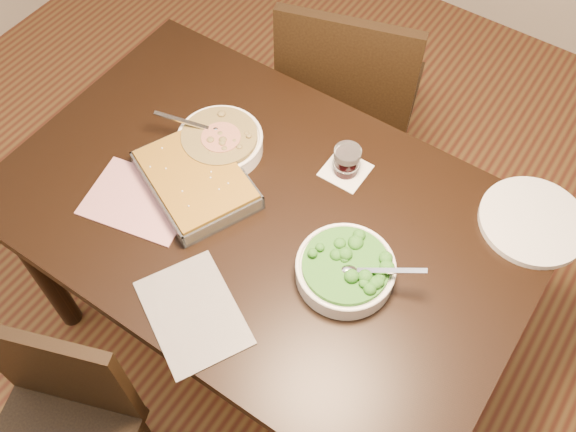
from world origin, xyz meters
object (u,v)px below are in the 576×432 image
object	(u,v)px
broccoli_bowl	(345,269)
chair_far	(348,97)
table	(265,230)
dinner_plate	(533,221)
wine_tumbler	(347,160)
baking_dish	(196,180)
chair_near	(59,428)
stew_bowl	(220,141)

from	to	relation	value
broccoli_bowl	chair_far	world-z (taller)	chair_far
table	dinner_plate	world-z (taller)	dinner_plate
wine_tumbler	chair_far	distance (m)	0.56
wine_tumbler	broccoli_bowl	bearing A→B (deg)	-59.22
baking_dish	chair_near	size ratio (longest dim) A/B	0.48
stew_bowl	broccoli_bowl	xyz separation A→B (m)	(0.50, -0.15, 0.00)
stew_bowl	chair_near	world-z (taller)	stew_bowl
stew_bowl	broccoli_bowl	size ratio (longest dim) A/B	0.95
dinner_plate	chair_near	distance (m)	1.34
broccoli_bowl	dinner_plate	size ratio (longest dim) A/B	0.96
table	wine_tumbler	size ratio (longest dim) A/B	16.73
broccoli_bowl	chair_far	bearing A→B (deg)	119.25
wine_tumbler	table	bearing A→B (deg)	-114.94
stew_bowl	dinner_plate	distance (m)	0.86
dinner_plate	chair_far	size ratio (longest dim) A/B	0.29
broccoli_bowl	dinner_plate	bearing A→B (deg)	51.46
table	baking_dish	xyz separation A→B (m)	(-0.20, -0.03, 0.12)
table	chair_near	bearing A→B (deg)	-103.81
chair_near	chair_far	bearing A→B (deg)	68.24
stew_bowl	dinner_plate	world-z (taller)	stew_bowl
baking_dish	chair_far	size ratio (longest dim) A/B	0.41
table	chair_far	size ratio (longest dim) A/B	1.48
baking_dish	chair_near	xyz separation A→B (m)	(0.02, -0.66, -0.33)
dinner_plate	chair_far	xyz separation A→B (m)	(-0.73, 0.31, -0.23)
wine_tumbler	chair_far	bearing A→B (deg)	118.24
table	dinner_plate	distance (m)	0.71
stew_bowl	chair_far	bearing A→B (deg)	80.44
wine_tumbler	chair_near	world-z (taller)	wine_tumbler
stew_bowl	chair_far	distance (m)	0.63
table	dinner_plate	xyz separation A→B (m)	(0.60, 0.36, 0.10)
broccoli_bowl	table	bearing A→B (deg)	170.67
chair_far	chair_near	bearing A→B (deg)	71.02
stew_bowl	chair_far	size ratio (longest dim) A/B	0.27
baking_dish	chair_far	bearing A→B (deg)	108.61
stew_bowl	wine_tumbler	world-z (taller)	stew_bowl
stew_bowl	baking_dish	world-z (taller)	stew_bowl
broccoli_bowl	chair_near	bearing A→B (deg)	-124.56
table	broccoli_bowl	distance (m)	0.31
stew_bowl	broccoli_bowl	bearing A→B (deg)	-16.79
dinner_plate	chair_near	xyz separation A→B (m)	(-0.77, -1.06, -0.31)
table	broccoli_bowl	world-z (taller)	broccoli_bowl
table	chair_far	bearing A→B (deg)	100.54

